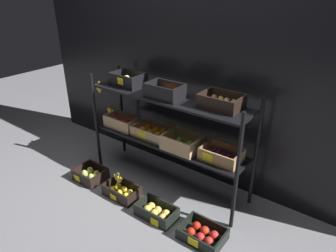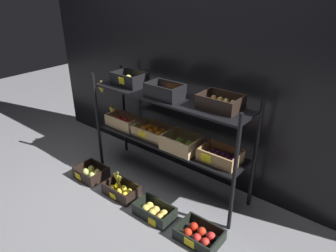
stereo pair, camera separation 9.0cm
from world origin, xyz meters
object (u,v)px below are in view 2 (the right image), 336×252
(crate_ground_lemon, at_px, (121,191))
(banana_bunch_loose, at_px, (118,179))
(display_rack, at_px, (166,121))
(crate_ground_pear, at_px, (91,173))
(crate_ground_apple_red, at_px, (199,235))
(crate_ground_apple_gold, at_px, (154,212))

(crate_ground_lemon, height_order, banana_bunch_loose, banana_bunch_loose)
(display_rack, bearing_deg, crate_ground_lemon, -114.82)
(crate_ground_pear, distance_m, crate_ground_apple_red, 1.35)
(crate_ground_apple_gold, height_order, banana_bunch_loose, banana_bunch_loose)
(crate_ground_lemon, distance_m, crate_ground_apple_gold, 0.44)
(display_rack, bearing_deg, crate_ground_pear, -146.45)
(crate_ground_pear, bearing_deg, crate_ground_lemon, -0.45)
(crate_ground_lemon, relative_size, banana_bunch_loose, 2.48)
(crate_ground_apple_gold, relative_size, banana_bunch_loose, 2.58)
(crate_ground_apple_gold, bearing_deg, crate_ground_lemon, 177.02)
(banana_bunch_loose, bearing_deg, crate_ground_apple_red, 0.14)
(crate_ground_pear, distance_m, banana_bunch_loose, 0.44)
(display_rack, relative_size, banana_bunch_loose, 12.49)
(crate_ground_pear, xyz_separation_m, crate_ground_apple_red, (1.35, -0.01, -0.01))
(crate_ground_apple_red, height_order, banana_bunch_loose, banana_bunch_loose)
(crate_ground_apple_red, relative_size, banana_bunch_loose, 2.55)
(crate_ground_lemon, xyz_separation_m, crate_ground_apple_gold, (0.44, -0.02, -0.00))
(display_rack, bearing_deg, crate_ground_apple_gold, -62.85)
(display_rack, height_order, crate_ground_apple_red, display_rack)
(crate_ground_pear, height_order, crate_ground_apple_gold, crate_ground_pear)
(crate_ground_apple_red, bearing_deg, crate_ground_pear, 179.76)
(crate_ground_pear, relative_size, crate_ground_lemon, 0.88)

